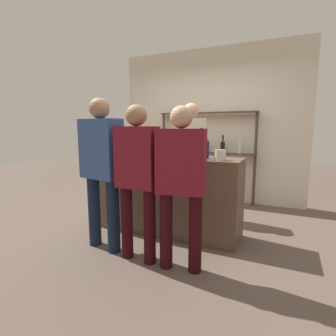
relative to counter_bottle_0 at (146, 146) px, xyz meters
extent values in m
plane|color=brown|center=(0.32, -0.02, -1.13)|extent=(16.00, 16.00, 0.00)
cube|color=brown|center=(0.32, -0.02, -0.63)|extent=(1.86, 0.53, 1.00)
cube|color=beige|center=(0.32, 1.85, 0.27)|extent=(3.46, 0.12, 2.80)
cylinder|color=#4C3828|center=(-0.55, 1.67, -0.30)|extent=(0.05, 0.05, 1.65)
cylinder|color=#4C3828|center=(1.20, 1.67, -0.30)|extent=(0.05, 0.05, 1.65)
cube|color=#4C3828|center=(0.32, 1.67, 0.51)|extent=(1.80, 0.18, 0.02)
cube|color=#4C3828|center=(0.32, 1.67, -0.22)|extent=(1.80, 0.18, 0.02)
cylinder|color=#0F1956|center=(-0.29, 1.67, -0.10)|extent=(0.08, 0.08, 0.22)
cone|color=#0F1956|center=(-0.29, 1.67, 0.03)|extent=(0.08, 0.08, 0.03)
cylinder|color=#0F1956|center=(-0.29, 1.67, 0.08)|extent=(0.03, 0.03, 0.07)
cylinder|color=gold|center=(-0.29, 1.67, 0.12)|extent=(0.03, 0.03, 0.01)
cylinder|color=silver|center=(0.02, 1.67, -0.10)|extent=(0.08, 0.08, 0.21)
cone|color=silver|center=(0.02, 1.67, 0.02)|extent=(0.08, 0.08, 0.03)
cylinder|color=silver|center=(0.02, 1.67, 0.08)|extent=(0.03, 0.03, 0.09)
cylinder|color=maroon|center=(0.02, 1.67, 0.13)|extent=(0.03, 0.03, 0.01)
cylinder|color=brown|center=(0.32, 1.67, -0.11)|extent=(0.06, 0.06, 0.21)
cone|color=brown|center=(0.32, 1.67, 0.01)|extent=(0.06, 0.06, 0.03)
cylinder|color=brown|center=(0.32, 1.67, 0.07)|extent=(0.02, 0.02, 0.09)
cylinder|color=gold|center=(0.32, 1.67, 0.12)|extent=(0.03, 0.03, 0.01)
cylinder|color=black|center=(0.63, 1.67, -0.12)|extent=(0.08, 0.08, 0.19)
cone|color=black|center=(0.63, 1.67, -0.01)|extent=(0.08, 0.08, 0.03)
cylinder|color=black|center=(0.63, 1.67, 0.06)|extent=(0.03, 0.03, 0.09)
cylinder|color=maroon|center=(0.63, 1.67, 0.11)|extent=(0.03, 0.03, 0.01)
cylinder|color=silver|center=(0.94, 1.67, -0.11)|extent=(0.08, 0.08, 0.21)
cone|color=silver|center=(0.94, 1.67, 0.01)|extent=(0.08, 0.08, 0.03)
cylinder|color=silver|center=(0.94, 1.67, 0.08)|extent=(0.03, 0.03, 0.09)
cylinder|color=gold|center=(0.94, 1.67, 0.13)|extent=(0.03, 0.03, 0.01)
cylinder|color=black|center=(0.00, 0.00, -0.03)|extent=(0.08, 0.08, 0.19)
cone|color=black|center=(0.00, 0.00, 0.08)|extent=(0.08, 0.08, 0.04)
cylinder|color=black|center=(0.00, 0.00, 0.15)|extent=(0.03, 0.03, 0.09)
cylinder|color=black|center=(0.00, 0.00, 0.20)|extent=(0.03, 0.03, 0.01)
cylinder|color=black|center=(-0.14, -0.15, -0.02)|extent=(0.08, 0.08, 0.22)
cone|color=black|center=(-0.14, -0.15, 0.11)|extent=(0.08, 0.08, 0.04)
cylinder|color=black|center=(-0.14, -0.15, 0.18)|extent=(0.03, 0.03, 0.10)
cylinder|color=maroon|center=(-0.14, -0.15, 0.23)|extent=(0.03, 0.03, 0.01)
cylinder|color=black|center=(0.12, 0.03, -0.03)|extent=(0.07, 0.07, 0.20)
cone|color=black|center=(0.12, 0.03, 0.09)|extent=(0.07, 0.07, 0.03)
cylinder|color=black|center=(0.12, 0.03, 0.15)|extent=(0.03, 0.03, 0.09)
cylinder|color=black|center=(0.12, 0.03, 0.20)|extent=(0.03, 0.03, 0.01)
cylinder|color=#0F1956|center=(0.82, -0.01, -0.02)|extent=(0.08, 0.08, 0.20)
cone|color=#0F1956|center=(0.82, -0.01, 0.10)|extent=(0.08, 0.08, 0.04)
cylinder|color=#0F1956|center=(0.82, -0.01, 0.15)|extent=(0.03, 0.03, 0.07)
cylinder|color=#232328|center=(0.82, -0.01, 0.20)|extent=(0.03, 0.03, 0.01)
cylinder|color=black|center=(0.81, -0.16, -0.01)|extent=(0.08, 0.08, 0.23)
cone|color=black|center=(0.81, -0.16, 0.12)|extent=(0.08, 0.08, 0.03)
cylinder|color=black|center=(0.81, -0.16, 0.18)|extent=(0.03, 0.03, 0.09)
cylinder|color=#232328|center=(0.81, -0.16, 0.23)|extent=(0.03, 0.03, 0.01)
cylinder|color=silver|center=(0.44, -0.02, -0.12)|extent=(0.06, 0.06, 0.00)
cylinder|color=silver|center=(0.44, -0.02, -0.08)|extent=(0.01, 0.01, 0.09)
cone|color=silver|center=(0.44, -0.02, 0.01)|extent=(0.08, 0.08, 0.08)
cylinder|color=silver|center=(1.03, -0.15, -0.06)|extent=(0.13, 0.13, 0.12)
sphere|color=tan|center=(0.98, -0.13, -0.11)|extent=(0.02, 0.02, 0.02)
sphere|color=tan|center=(1.03, -0.20, -0.11)|extent=(0.02, 0.02, 0.02)
sphere|color=tan|center=(0.99, -0.17, -0.10)|extent=(0.02, 0.02, 0.02)
sphere|color=tan|center=(0.99, -0.15, -0.07)|extent=(0.02, 0.02, 0.02)
sphere|color=tan|center=(1.02, -0.16, -0.08)|extent=(0.02, 0.02, 0.02)
sphere|color=tan|center=(1.07, -0.14, -0.09)|extent=(0.02, 0.02, 0.02)
sphere|color=tan|center=(0.99, -0.19, -0.07)|extent=(0.02, 0.02, 0.02)
sphere|color=tan|center=(1.06, -0.16, -0.08)|extent=(0.02, 0.02, 0.02)
cylinder|color=#575347|center=(0.21, 0.71, -0.71)|extent=(0.13, 0.13, 0.84)
cylinder|color=#575347|center=(0.50, 0.77, -0.71)|extent=(0.13, 0.13, 0.84)
cube|color=beige|center=(0.35, 0.74, 0.05)|extent=(0.49, 0.30, 0.67)
sphere|color=tan|center=(0.35, 0.74, 0.49)|extent=(0.23, 0.23, 0.23)
cylinder|color=black|center=(0.97, -0.81, -0.75)|extent=(0.13, 0.13, 0.76)
cylinder|color=black|center=(0.69, -0.85, -0.75)|extent=(0.13, 0.13, 0.76)
cube|color=maroon|center=(0.83, -0.83, -0.07)|extent=(0.47, 0.26, 0.60)
sphere|color=tan|center=(0.83, -0.83, 0.33)|extent=(0.21, 0.21, 0.21)
cylinder|color=black|center=(0.51, -0.84, -0.74)|extent=(0.12, 0.12, 0.77)
cylinder|color=black|center=(0.23, -0.84, -0.74)|extent=(0.12, 0.12, 0.77)
cube|color=maroon|center=(0.37, -0.84, -0.05)|extent=(0.44, 0.20, 0.61)
sphere|color=#936B4C|center=(0.37, -0.84, 0.36)|extent=(0.21, 0.21, 0.21)
cylinder|color=#121C33|center=(0.02, -0.80, -0.72)|extent=(0.14, 0.14, 0.81)
cylinder|color=#121C33|center=(-0.29, -0.74, -0.72)|extent=(0.14, 0.14, 0.81)
cube|color=navy|center=(-0.13, -0.77, 0.01)|extent=(0.53, 0.30, 0.64)
sphere|color=#936B4C|center=(-0.13, -0.77, 0.44)|extent=(0.22, 0.22, 0.22)
camera|label=1|loc=(1.73, -3.04, 0.24)|focal=28.00mm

